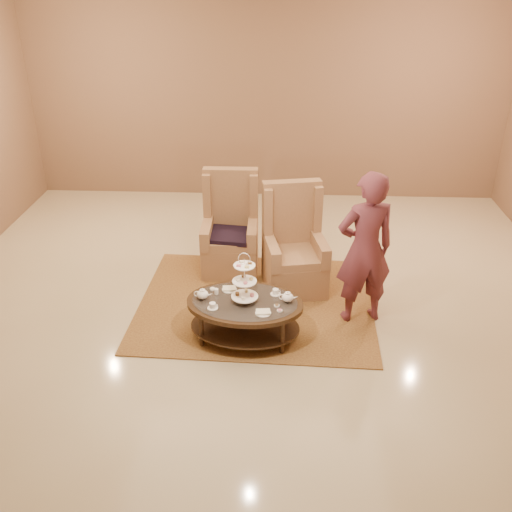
# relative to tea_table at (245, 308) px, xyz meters

# --- Properties ---
(ground) EXTENTS (8.00, 8.00, 0.00)m
(ground) POSITION_rel_tea_table_xyz_m (0.08, 0.39, -0.39)
(ground) COLOR beige
(ground) RESTS_ON ground
(ceiling) EXTENTS (8.00, 8.00, 0.02)m
(ceiling) POSITION_rel_tea_table_xyz_m (0.08, 0.39, -0.39)
(ceiling) COLOR silver
(ceiling) RESTS_ON ground
(wall_back) EXTENTS (8.00, 0.04, 3.50)m
(wall_back) POSITION_rel_tea_table_xyz_m (0.08, 4.39, 1.36)
(wall_back) COLOR #836047
(wall_back) RESTS_ON ground
(rug) EXTENTS (2.91, 2.45, 0.02)m
(rug) POSITION_rel_tea_table_xyz_m (0.09, 0.71, -0.38)
(rug) COLOR olive
(rug) RESTS_ON ground
(tea_table) EXTENTS (1.35, 0.99, 1.06)m
(tea_table) POSITION_rel_tea_table_xyz_m (0.00, 0.00, 0.00)
(tea_table) COLOR black
(tea_table) RESTS_ON ground
(armchair_left) EXTENTS (0.73, 0.76, 1.34)m
(armchair_left) POSITION_rel_tea_table_xyz_m (-0.30, 1.64, 0.07)
(armchair_left) COLOR #9F714A
(armchair_left) RESTS_ON ground
(armchair_right) EXTENTS (0.86, 0.88, 1.35)m
(armchair_right) POSITION_rel_tea_table_xyz_m (0.54, 1.19, 0.07)
(armchair_right) COLOR #9F714A
(armchair_right) RESTS_ON ground
(person) EXTENTS (0.75, 0.59, 1.81)m
(person) POSITION_rel_tea_table_xyz_m (1.31, 0.45, 0.52)
(person) COLOR brown
(person) RESTS_ON ground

